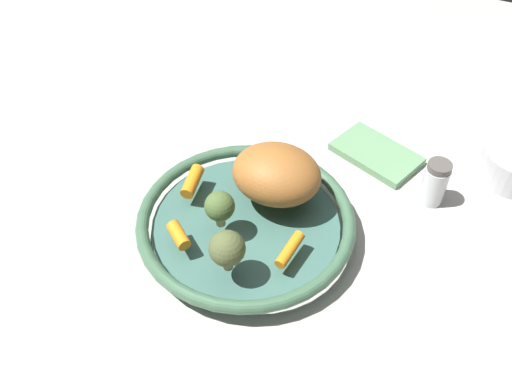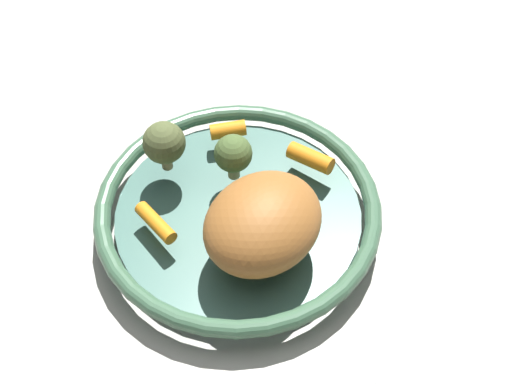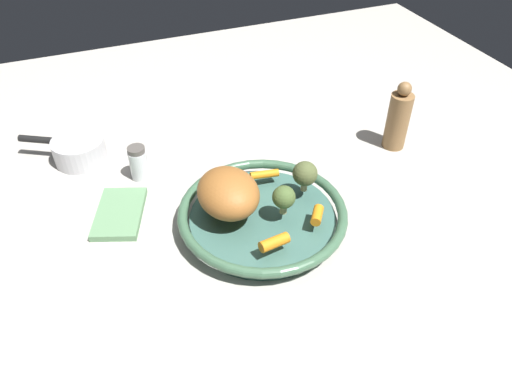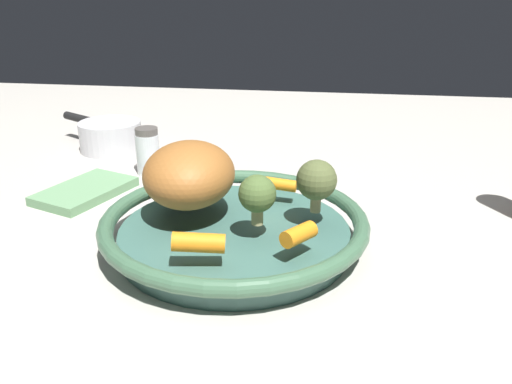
{
  "view_description": "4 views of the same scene",
  "coord_description": "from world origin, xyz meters",
  "px_view_note": "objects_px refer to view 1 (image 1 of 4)",
  "views": [
    {
      "loc": [
        0.25,
        -0.5,
        0.66
      ],
      "look_at": [
        0.01,
        0.02,
        0.08
      ],
      "focal_mm": 38.71,
      "sensor_mm": 36.0,
      "label": 1
    },
    {
      "loc": [
        0.34,
        0.36,
        0.67
      ],
      "look_at": [
        -0.01,
        0.02,
        0.07
      ],
      "focal_mm": 49.17,
      "sensor_mm": 36.0,
      "label": 2
    },
    {
      "loc": [
        -0.66,
        0.27,
        0.69
      ],
      "look_at": [
        0.02,
        0.0,
        0.07
      ],
      "focal_mm": 34.61,
      "sensor_mm": 36.0,
      "label": 3
    },
    {
      "loc": [
        -0.6,
        -0.11,
        0.32
      ],
      "look_at": [
        0.0,
        -0.03,
        0.07
      ],
      "focal_mm": 37.88,
      "sensor_mm": 36.0,
      "label": 4
    }
  ],
  "objects_px": {
    "roast_chicken_piece": "(276,174)",
    "baby_carrot_center": "(290,250)",
    "broccoli_floret_edge": "(220,207)",
    "salt_shaker": "(435,183)",
    "baby_carrot_back": "(192,181)",
    "broccoli_floret_mid": "(227,249)",
    "serving_bowl": "(246,224)",
    "dish_towel": "(376,154)",
    "baby_carrot_left": "(179,235)"
  },
  "relations": [
    {
      "from": "roast_chicken_piece",
      "to": "baby_carrot_center",
      "type": "distance_m",
      "value": 0.12
    },
    {
      "from": "broccoli_floret_edge",
      "to": "salt_shaker",
      "type": "xyz_separation_m",
      "value": [
        0.27,
        0.23,
        -0.04
      ]
    },
    {
      "from": "baby_carrot_back",
      "to": "broccoli_floret_mid",
      "type": "bearing_deg",
      "value": -43.85
    },
    {
      "from": "serving_bowl",
      "to": "dish_towel",
      "type": "height_order",
      "value": "serving_bowl"
    },
    {
      "from": "roast_chicken_piece",
      "to": "salt_shaker",
      "type": "distance_m",
      "value": 0.26
    },
    {
      "from": "salt_shaker",
      "to": "baby_carrot_center",
      "type": "bearing_deg",
      "value": -123.46
    },
    {
      "from": "serving_bowl",
      "to": "roast_chicken_piece",
      "type": "height_order",
      "value": "roast_chicken_piece"
    },
    {
      "from": "baby_carrot_center",
      "to": "salt_shaker",
      "type": "xyz_separation_m",
      "value": [
        0.15,
        0.23,
        -0.01
      ]
    },
    {
      "from": "baby_carrot_back",
      "to": "broccoli_floret_edge",
      "type": "bearing_deg",
      "value": -33.99
    },
    {
      "from": "baby_carrot_left",
      "to": "salt_shaker",
      "type": "xyz_separation_m",
      "value": [
        0.31,
        0.28,
        -0.02
      ]
    },
    {
      "from": "serving_bowl",
      "to": "roast_chicken_piece",
      "type": "relative_size",
      "value": 2.43
    },
    {
      "from": "broccoli_floret_mid",
      "to": "baby_carrot_center",
      "type": "bearing_deg",
      "value": 41.18
    },
    {
      "from": "baby_carrot_back",
      "to": "broccoli_floret_edge",
      "type": "relative_size",
      "value": 0.92
    },
    {
      "from": "roast_chicken_piece",
      "to": "baby_carrot_back",
      "type": "height_order",
      "value": "roast_chicken_piece"
    },
    {
      "from": "broccoli_floret_mid",
      "to": "baby_carrot_back",
      "type": "bearing_deg",
      "value": 136.15
    },
    {
      "from": "serving_bowl",
      "to": "broccoli_floret_mid",
      "type": "height_order",
      "value": "broccoli_floret_mid"
    },
    {
      "from": "roast_chicken_piece",
      "to": "baby_carrot_left",
      "type": "height_order",
      "value": "roast_chicken_piece"
    },
    {
      "from": "baby_carrot_center",
      "to": "broccoli_floret_mid",
      "type": "xyz_separation_m",
      "value": [
        -0.07,
        -0.06,
        0.03
      ]
    },
    {
      "from": "serving_bowl",
      "to": "baby_carrot_center",
      "type": "distance_m",
      "value": 0.1
    },
    {
      "from": "baby_carrot_back",
      "to": "salt_shaker",
      "type": "xyz_separation_m",
      "value": [
        0.34,
        0.17,
        -0.02
      ]
    },
    {
      "from": "broccoli_floret_mid",
      "to": "broccoli_floret_edge",
      "type": "height_order",
      "value": "broccoli_floret_mid"
    },
    {
      "from": "serving_bowl",
      "to": "roast_chicken_piece",
      "type": "distance_m",
      "value": 0.09
    },
    {
      "from": "baby_carrot_back",
      "to": "salt_shaker",
      "type": "height_order",
      "value": "salt_shaker"
    },
    {
      "from": "dish_towel",
      "to": "baby_carrot_back",
      "type": "bearing_deg",
      "value": -134.19
    },
    {
      "from": "baby_carrot_back",
      "to": "broccoli_floret_edge",
      "type": "xyz_separation_m",
      "value": [
        0.08,
        -0.05,
        0.03
      ]
    },
    {
      "from": "baby_carrot_back",
      "to": "dish_towel",
      "type": "bearing_deg",
      "value": 45.81
    },
    {
      "from": "baby_carrot_back",
      "to": "dish_towel",
      "type": "relative_size",
      "value": 0.38
    },
    {
      "from": "dish_towel",
      "to": "roast_chicken_piece",
      "type": "bearing_deg",
      "value": -118.86
    },
    {
      "from": "baby_carrot_back",
      "to": "dish_towel",
      "type": "distance_m",
      "value": 0.34
    },
    {
      "from": "roast_chicken_piece",
      "to": "baby_carrot_back",
      "type": "bearing_deg",
      "value": -161.35
    },
    {
      "from": "roast_chicken_piece",
      "to": "baby_carrot_center",
      "type": "xyz_separation_m",
      "value": [
        0.07,
        -0.1,
        -0.03
      ]
    },
    {
      "from": "baby_carrot_left",
      "to": "broccoli_floret_edge",
      "type": "height_order",
      "value": "broccoli_floret_edge"
    },
    {
      "from": "serving_bowl",
      "to": "broccoli_floret_mid",
      "type": "bearing_deg",
      "value": -78.17
    },
    {
      "from": "serving_bowl",
      "to": "roast_chicken_piece",
      "type": "xyz_separation_m",
      "value": [
        0.02,
        0.06,
        0.06
      ]
    },
    {
      "from": "serving_bowl",
      "to": "baby_carrot_back",
      "type": "xyz_separation_m",
      "value": [
        -0.1,
        0.02,
        0.03
      ]
    },
    {
      "from": "roast_chicken_piece",
      "to": "baby_carrot_back",
      "type": "distance_m",
      "value": 0.13
    },
    {
      "from": "roast_chicken_piece",
      "to": "broccoli_floret_edge",
      "type": "distance_m",
      "value": 0.11
    },
    {
      "from": "baby_carrot_back",
      "to": "broccoli_floret_mid",
      "type": "relative_size",
      "value": 0.84
    },
    {
      "from": "baby_carrot_center",
      "to": "broccoli_floret_edge",
      "type": "xyz_separation_m",
      "value": [
        -0.11,
        0.01,
        0.03
      ]
    },
    {
      "from": "baby_carrot_left",
      "to": "salt_shaker",
      "type": "distance_m",
      "value": 0.42
    },
    {
      "from": "baby_carrot_back",
      "to": "baby_carrot_left",
      "type": "bearing_deg",
      "value": -70.72
    },
    {
      "from": "broccoli_floret_edge",
      "to": "salt_shaker",
      "type": "distance_m",
      "value": 0.35
    },
    {
      "from": "salt_shaker",
      "to": "dish_towel",
      "type": "relative_size",
      "value": 0.55
    },
    {
      "from": "serving_bowl",
      "to": "baby_carrot_center",
      "type": "relative_size",
      "value": 5.52
    },
    {
      "from": "baby_carrot_left",
      "to": "broccoli_floret_mid",
      "type": "xyz_separation_m",
      "value": [
        0.09,
        -0.01,
        0.03
      ]
    },
    {
      "from": "baby_carrot_back",
      "to": "salt_shaker",
      "type": "distance_m",
      "value": 0.39
    },
    {
      "from": "broccoli_floret_mid",
      "to": "salt_shaker",
      "type": "relative_size",
      "value": 0.83
    },
    {
      "from": "baby_carrot_left",
      "to": "broccoli_floret_mid",
      "type": "height_order",
      "value": "broccoli_floret_mid"
    },
    {
      "from": "serving_bowl",
      "to": "broccoli_floret_mid",
      "type": "xyz_separation_m",
      "value": [
        0.02,
        -0.1,
        0.06
      ]
    },
    {
      "from": "roast_chicken_piece",
      "to": "broccoli_floret_edge",
      "type": "bearing_deg",
      "value": -117.04
    }
  ]
}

